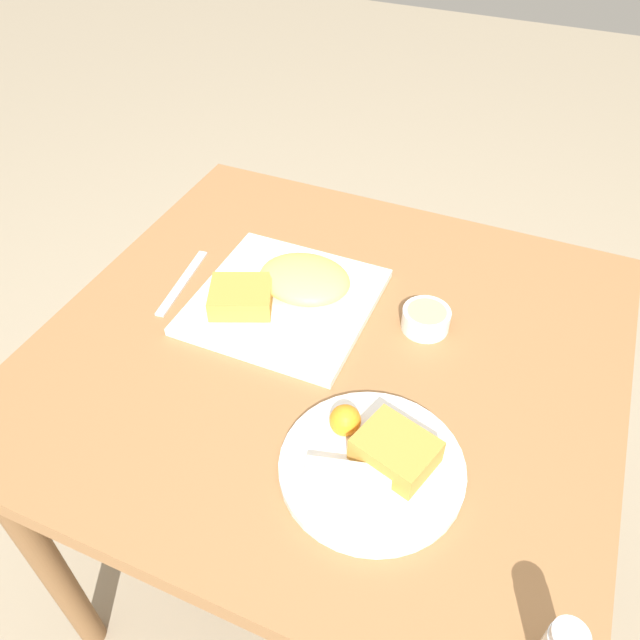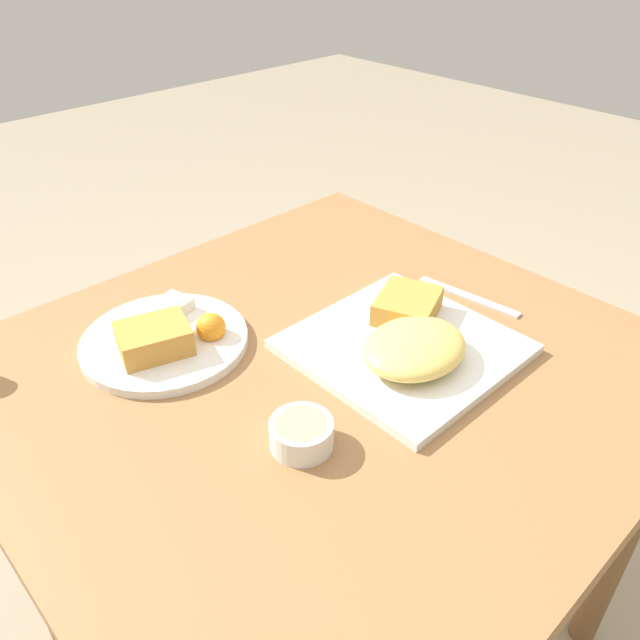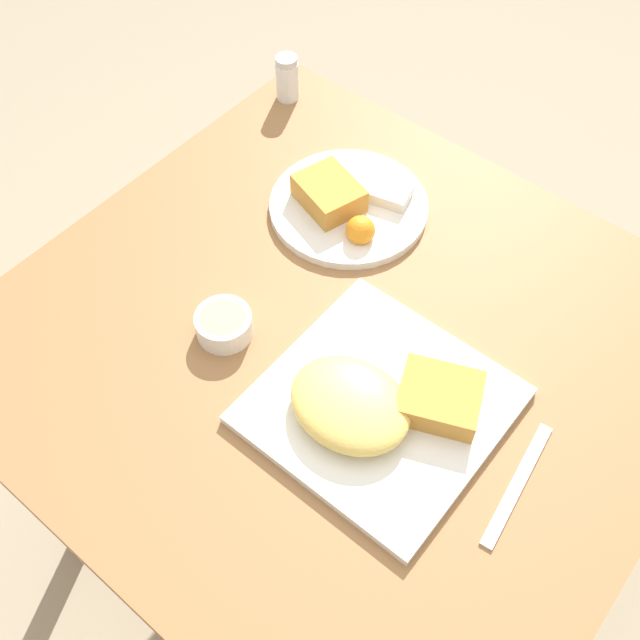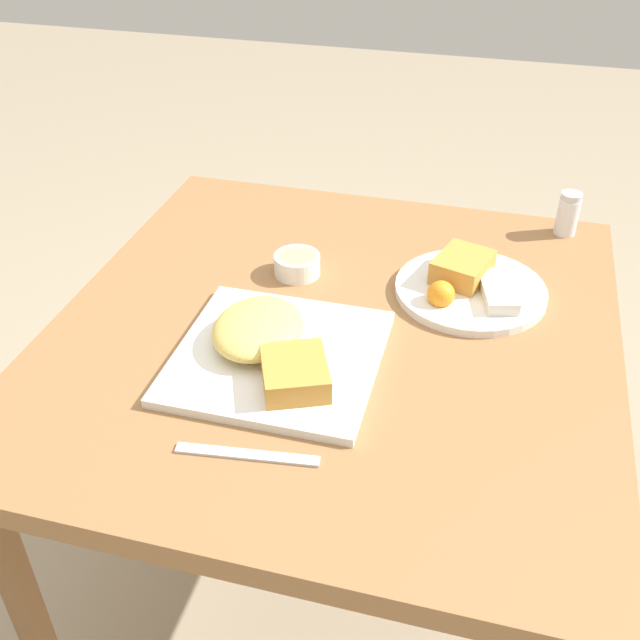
{
  "view_description": "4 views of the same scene",
  "coord_description": "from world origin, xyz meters",
  "px_view_note": "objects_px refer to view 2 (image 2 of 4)",
  "views": [
    {
      "loc": [
        -0.26,
        0.65,
        1.42
      ],
      "look_at": [
        0.02,
        -0.0,
        0.76
      ],
      "focal_mm": 35.0,
      "sensor_mm": 36.0,
      "label": 1
    },
    {
      "loc": [
        -0.48,
        -0.51,
        1.27
      ],
      "look_at": [
        0.02,
        0.03,
        0.76
      ],
      "focal_mm": 35.0,
      "sensor_mm": 36.0,
      "label": 2
    },
    {
      "loc": [
        0.34,
        -0.47,
        1.56
      ],
      "look_at": [
        -0.02,
        -0.02,
        0.75
      ],
      "focal_mm": 42.0,
      "sensor_mm": 36.0,
      "label": 3
    },
    {
      "loc": [
        0.91,
        0.22,
        1.39
      ],
      "look_at": [
        0.04,
        -0.01,
        0.75
      ],
      "focal_mm": 42.0,
      "sensor_mm": 36.0,
      "label": 4
    }
  ],
  "objects_px": {
    "plate_square_near": "(408,341)",
    "sauce_ramekin": "(301,433)",
    "butter_knife": "(468,296)",
    "plate_oval_far": "(165,337)"
  },
  "relations": [
    {
      "from": "plate_square_near",
      "to": "sauce_ramekin",
      "type": "xyz_separation_m",
      "value": [
        -0.24,
        -0.03,
        -0.0
      ]
    },
    {
      "from": "plate_square_near",
      "to": "butter_knife",
      "type": "relative_size",
      "value": 1.59
    },
    {
      "from": "butter_knife",
      "to": "plate_oval_far",
      "type": "bearing_deg",
      "value": 55.58
    },
    {
      "from": "plate_square_near",
      "to": "plate_oval_far",
      "type": "bearing_deg",
      "value": 134.08
    },
    {
      "from": "sauce_ramekin",
      "to": "butter_knife",
      "type": "relative_size",
      "value": 0.43
    },
    {
      "from": "plate_square_near",
      "to": "sauce_ramekin",
      "type": "height_order",
      "value": "plate_square_near"
    },
    {
      "from": "plate_oval_far",
      "to": "butter_knife",
      "type": "xyz_separation_m",
      "value": [
        0.44,
        -0.23,
        -0.01
      ]
    },
    {
      "from": "plate_square_near",
      "to": "butter_knife",
      "type": "bearing_deg",
      "value": 8.47
    },
    {
      "from": "plate_oval_far",
      "to": "sauce_ramekin",
      "type": "xyz_separation_m",
      "value": [
        0.01,
        -0.29,
        0.0
      ]
    },
    {
      "from": "sauce_ramekin",
      "to": "plate_oval_far",
      "type": "bearing_deg",
      "value": 92.57
    }
  ]
}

